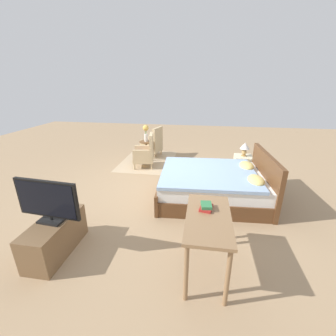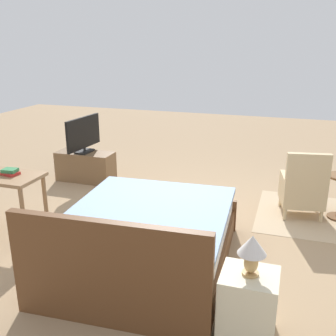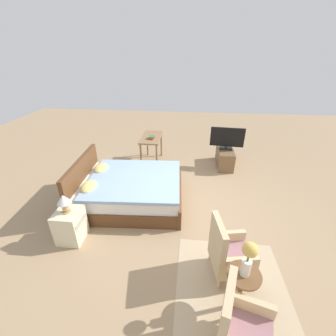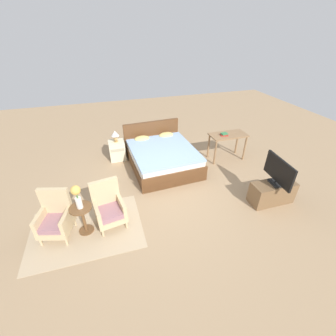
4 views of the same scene
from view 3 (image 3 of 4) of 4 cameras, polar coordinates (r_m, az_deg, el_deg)
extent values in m
plane|color=#A38460|center=(4.65, 3.72, -10.51)|extent=(16.00, 16.00, 0.00)
cube|color=tan|center=(3.46, 16.43, -30.30)|extent=(2.10, 1.50, 0.01)
cube|color=brown|center=(4.85, -9.11, -6.94)|extent=(1.77, 2.16, 0.28)
cube|color=white|center=(4.71, -9.34, -4.35)|extent=(1.70, 2.07, 0.24)
cube|color=#93B2D6|center=(4.61, -8.48, -2.81)|extent=(1.74, 1.91, 0.06)
cube|color=brown|center=(4.96, -20.75, -3.06)|extent=(1.69, 0.18, 0.96)
cube|color=brown|center=(4.72, 2.95, -6.74)|extent=(1.69, 0.16, 0.40)
ellipsoid|color=#DBC670|center=(4.51, -19.50, -4.43)|extent=(0.46, 0.30, 0.14)
ellipsoid|color=#DBC670|center=(5.11, -16.69, 0.01)|extent=(0.46, 0.30, 0.14)
cylinder|color=#CCB284|center=(3.30, 23.55, -33.92)|extent=(0.04, 0.04, 0.16)
cylinder|color=#CCB284|center=(3.26, 14.06, -32.72)|extent=(0.04, 0.04, 0.16)
cube|color=gray|center=(2.94, 19.25, -34.87)|extent=(0.61, 0.61, 0.10)
cube|color=#CCB284|center=(2.69, 14.64, -31.38)|extent=(0.54, 0.22, 0.64)
cube|color=#CCB284|center=(2.99, 19.92, -30.22)|extent=(0.21, 0.51, 0.26)
cylinder|color=#CCB284|center=(3.62, 20.38, -25.23)|extent=(0.04, 0.04, 0.16)
cylinder|color=#CCB284|center=(3.88, 17.68, -19.99)|extent=(0.04, 0.04, 0.16)
cylinder|color=#CCB284|center=(3.48, 12.63, -26.57)|extent=(0.04, 0.04, 0.16)
cylinder|color=#CCB284|center=(3.75, 10.66, -20.95)|extent=(0.04, 0.04, 0.16)
cube|color=#CCB284|center=(3.57, 15.66, -21.70)|extent=(0.62, 0.62, 0.12)
cube|color=gray|center=(3.48, 15.90, -20.52)|extent=(0.57, 0.57, 0.10)
cube|color=#CCB284|center=(3.23, 12.50, -17.88)|extent=(0.55, 0.17, 0.64)
cube|color=#CCB284|center=(3.29, 17.47, -22.56)|extent=(0.16, 0.52, 0.26)
cube|color=#CCB284|center=(3.58, 14.86, -16.91)|extent=(0.16, 0.52, 0.26)
cylinder|color=brown|center=(3.46, 17.08, -30.19)|extent=(0.28, 0.28, 0.03)
cylinder|color=brown|center=(3.22, 17.88, -27.45)|extent=(0.06, 0.06, 0.55)
cylinder|color=brown|center=(3.00, 18.75, -24.27)|extent=(0.40, 0.40, 0.02)
cylinder|color=silver|center=(2.90, 19.15, -22.76)|extent=(0.11, 0.11, 0.22)
cylinder|color=#477538|center=(2.79, 19.69, -20.65)|extent=(0.02, 0.02, 0.10)
sphere|color=#E0B251|center=(2.70, 20.12, -18.91)|extent=(0.17, 0.17, 0.17)
cube|color=beige|center=(4.20, -23.55, -13.23)|extent=(0.44, 0.40, 0.57)
cube|color=#B3AB8E|center=(4.04, -21.24, -12.45)|extent=(0.37, 0.01, 0.09)
cylinder|color=tan|center=(4.02, -24.34, -10.05)|extent=(0.13, 0.13, 0.02)
ellipsoid|color=tan|center=(3.97, -24.60, -9.02)|extent=(0.11, 0.11, 0.16)
cone|color=silver|center=(3.88, -25.05, -7.18)|extent=(0.22, 0.22, 0.15)
cube|color=brown|center=(6.39, 14.19, 2.71)|extent=(0.96, 0.40, 0.49)
cube|color=black|center=(6.29, 14.46, 4.87)|extent=(0.23, 0.34, 0.03)
cylinder|color=black|center=(6.28, 14.51, 5.20)|extent=(0.04, 0.04, 0.05)
cube|color=black|center=(6.18, 14.81, 7.60)|extent=(0.12, 0.88, 0.51)
cube|color=black|center=(6.20, 14.81, 7.68)|extent=(0.08, 0.82, 0.46)
cylinder|color=#8E6B47|center=(5.89, -2.87, 2.63)|extent=(0.05, 0.05, 0.73)
cylinder|color=#8E6B47|center=(6.75, -1.71, 6.04)|extent=(0.05, 0.05, 0.73)
cylinder|color=#8E6B47|center=(5.97, -6.87, 2.79)|extent=(0.05, 0.05, 0.73)
cylinder|color=#8E6B47|center=(6.81, -5.23, 6.15)|extent=(0.05, 0.05, 0.73)
cube|color=#8E6B47|center=(6.20, -4.26, 7.78)|extent=(1.04, 0.52, 0.04)
cube|color=#AD2823|center=(6.04, -4.25, 7.58)|extent=(0.22, 0.18, 0.03)
cube|color=#337A47|center=(6.03, -4.26, 7.90)|extent=(0.18, 0.14, 0.04)
camera|label=1|loc=(8.07, -0.86, 23.26)|focal=24.00mm
camera|label=2|loc=(5.24, -56.31, 9.01)|focal=42.00mm
camera|label=4|loc=(4.73, 70.04, 16.68)|focal=24.00mm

